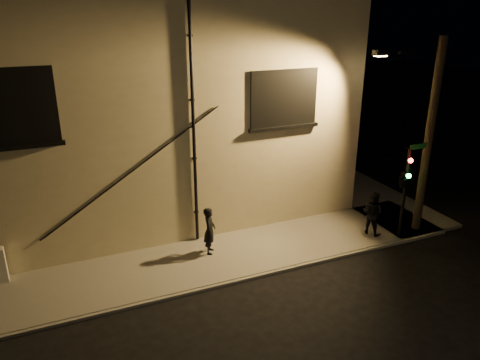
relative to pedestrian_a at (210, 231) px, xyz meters
name	(u,v)px	position (x,y,z in m)	size (l,w,h in m)	color
ground	(279,271)	(1.70, -1.86, -0.95)	(90.00, 90.00, 0.00)	black
sidewalk	(256,211)	(2.92, 2.53, -0.89)	(21.00, 16.00, 0.12)	slate
building	(124,95)	(-1.30, 7.14, 3.45)	(16.20, 12.23, 8.80)	beige
pedestrian_a	(210,231)	(0.00, 0.00, 0.00)	(0.61, 0.40, 1.66)	black
pedestrian_b	(372,213)	(5.98, -1.00, -0.01)	(0.80, 0.62, 1.65)	black
traffic_signal	(404,178)	(6.63, -1.67, 1.50)	(1.16, 2.01, 3.46)	black
streetlamp_pole	(426,134)	(7.74, -1.27, 2.85)	(2.02, 1.39, 7.16)	black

